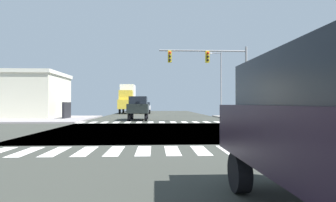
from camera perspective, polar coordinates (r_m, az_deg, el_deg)
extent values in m
cube|color=#353731|center=(16.92, -1.52, -6.22)|extent=(14.00, 90.00, 0.05)
cube|color=#353731|center=(16.92, -1.52, -6.22)|extent=(90.00, 12.00, 0.05)
cube|color=gray|center=(31.82, 22.14, -3.35)|extent=(12.00, 12.00, 0.14)
cube|color=gray|center=(31.53, -26.41, -3.36)|extent=(12.00, 12.00, 0.14)
cube|color=white|center=(10.63, -27.52, -9.37)|extent=(0.50, 2.00, 0.01)
cube|color=white|center=(10.25, -22.37, -9.72)|extent=(0.50, 2.00, 0.01)
cube|color=white|center=(9.97, -16.86, -10.00)|extent=(0.50, 2.00, 0.01)
cube|color=white|center=(9.78, -11.08, -10.20)|extent=(0.50, 2.00, 0.01)
cube|color=white|center=(9.68, -5.12, -10.30)|extent=(0.50, 2.00, 0.01)
cube|color=white|center=(9.69, 0.90, -10.30)|extent=(0.50, 2.00, 0.01)
cube|color=white|center=(9.81, 6.83, -10.18)|extent=(0.50, 2.00, 0.01)
cube|color=white|center=(10.02, 12.57, -9.96)|extent=(0.50, 2.00, 0.01)
cube|color=white|center=(10.32, 18.01, -9.67)|extent=(0.50, 2.00, 0.01)
cube|color=white|center=(10.71, 23.08, -9.32)|extent=(0.50, 2.00, 0.01)
cube|color=white|center=(11.18, 27.76, -8.93)|extent=(0.50, 2.00, 0.01)
cube|color=white|center=(25.02, -17.57, -4.29)|extent=(0.50, 2.00, 0.01)
cube|color=white|center=(24.79, -15.33, -4.33)|extent=(0.50, 2.00, 0.01)
cube|color=white|center=(24.59, -13.05, -4.37)|extent=(0.50, 2.00, 0.01)
cube|color=white|center=(24.43, -10.74, -4.40)|extent=(0.50, 2.00, 0.01)
cube|color=white|center=(24.31, -8.39, -4.42)|extent=(0.50, 2.00, 0.01)
cube|color=white|center=(24.23, -6.03, -4.44)|extent=(0.50, 2.00, 0.01)
cube|color=white|center=(24.19, -3.66, -4.44)|extent=(0.50, 2.00, 0.01)
cube|color=white|center=(24.20, -1.29, -4.44)|extent=(0.50, 2.00, 0.01)
cube|color=white|center=(24.24, 1.08, -4.44)|extent=(0.50, 2.00, 0.01)
cube|color=white|center=(24.33, 3.44, -4.42)|extent=(0.50, 2.00, 0.01)
cube|color=white|center=(24.46, 5.78, -4.40)|extent=(0.50, 2.00, 0.01)
cube|color=white|center=(24.62, 8.09, -4.37)|extent=(0.50, 2.00, 0.01)
cube|color=white|center=(24.83, 10.36, -4.34)|extent=(0.50, 2.00, 0.01)
cube|color=white|center=(25.08, 12.59, -4.30)|extent=(0.50, 2.00, 0.01)
cylinder|color=gray|center=(25.45, 16.04, 3.37)|extent=(0.20, 0.20, 6.76)
cylinder|color=gray|center=(24.87, 7.32, 10.37)|extent=(7.81, 0.14, 0.14)
cube|color=yellow|center=(24.84, 8.22, 9.09)|extent=(0.32, 0.40, 1.00)
sphere|color=red|center=(24.66, 8.33, 9.90)|extent=(0.22, 0.22, 0.22)
sphere|color=black|center=(24.60, 8.33, 9.19)|extent=(0.22, 0.22, 0.22)
sphere|color=black|center=(24.55, 8.33, 8.47)|extent=(0.22, 0.22, 0.22)
cube|color=yellow|center=(24.43, 0.36, 9.25)|extent=(0.32, 0.40, 1.00)
sphere|color=red|center=(24.25, 0.39, 10.07)|extent=(0.22, 0.22, 0.22)
sphere|color=black|center=(24.19, 0.39, 9.35)|extent=(0.22, 0.22, 0.22)
sphere|color=black|center=(24.14, 0.39, 8.62)|extent=(0.22, 0.22, 0.22)
cylinder|color=gray|center=(35.10, 11.04, 3.40)|extent=(0.16, 0.16, 8.13)
cylinder|color=gray|center=(35.44, 9.91, 9.82)|extent=(1.40, 0.10, 0.10)
ellipsoid|color=silver|center=(35.29, 8.78, 9.78)|extent=(0.60, 0.32, 0.20)
cube|color=black|center=(30.36, -20.42, -1.93)|extent=(0.24, 2.20, 1.80)
cylinder|color=black|center=(43.88, -3.93, -2.26)|extent=(0.26, 0.68, 0.68)
cylinder|color=black|center=(43.93, -5.81, -2.26)|extent=(0.26, 0.68, 0.68)
cylinder|color=black|center=(46.80, -3.85, -2.16)|extent=(0.26, 0.68, 0.68)
cylinder|color=black|center=(46.85, -5.61, -2.15)|extent=(0.26, 0.68, 0.68)
cube|color=silver|center=(45.35, -4.80, -1.36)|extent=(1.80, 4.30, 0.66)
cube|color=black|center=(45.34, -4.80, -0.60)|extent=(1.55, 2.24, 0.54)
cylinder|color=black|center=(5.40, 14.71, -14.19)|extent=(0.26, 0.74, 0.74)
cylinder|color=black|center=(6.04, 29.42, -12.66)|extent=(0.26, 0.74, 0.74)
cube|color=black|center=(4.19, 31.68, -6.82)|extent=(1.96, 4.60, 0.88)
cube|color=black|center=(4.18, 31.62, 4.15)|extent=(1.69, 3.22, 0.72)
cylinder|color=black|center=(55.26, -6.79, -1.91)|extent=(0.26, 0.68, 0.68)
cylinder|color=black|center=(55.38, -8.28, -1.90)|extent=(0.26, 0.68, 0.68)
cylinder|color=black|center=(58.18, -6.59, -1.84)|extent=(0.26, 0.68, 0.68)
cylinder|color=black|center=(58.29, -8.00, -1.84)|extent=(0.26, 0.68, 0.68)
cube|color=black|center=(56.76, -7.41, -1.20)|extent=(1.80, 4.30, 0.66)
cube|color=black|center=(56.76, -7.41, -0.59)|extent=(1.55, 2.24, 0.54)
cylinder|color=black|center=(25.81, -4.64, -3.39)|extent=(0.26, 0.74, 0.74)
cylinder|color=black|center=(25.91, -8.11, -3.37)|extent=(0.26, 0.74, 0.74)
cylinder|color=black|center=(28.93, -4.43, -3.08)|extent=(0.26, 0.74, 0.74)
cylinder|color=black|center=(29.02, -7.53, -3.07)|extent=(0.26, 0.74, 0.74)
cube|color=black|center=(27.38, -6.17, -1.53)|extent=(1.96, 4.60, 0.88)
cube|color=black|center=(27.38, -6.17, 0.15)|extent=(1.69, 3.22, 0.72)
cylinder|color=black|center=(43.73, -7.56, -2.19)|extent=(0.26, 0.80, 0.80)
cylinder|color=black|center=(43.93, -10.05, -2.17)|extent=(0.26, 0.80, 0.80)
cylinder|color=black|center=(48.61, -7.07, -2.02)|extent=(0.26, 0.80, 0.80)
cylinder|color=black|center=(48.79, -9.32, -2.01)|extent=(0.26, 0.80, 0.80)
cube|color=gold|center=(46.24, -8.48, -0.68)|extent=(2.40, 7.20, 1.49)
cube|color=white|center=(47.35, -8.35, 1.77)|extent=(2.30, 4.18, 2.56)
cube|color=gold|center=(44.11, -8.76, 1.24)|extent=(2.11, 2.02, 1.49)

